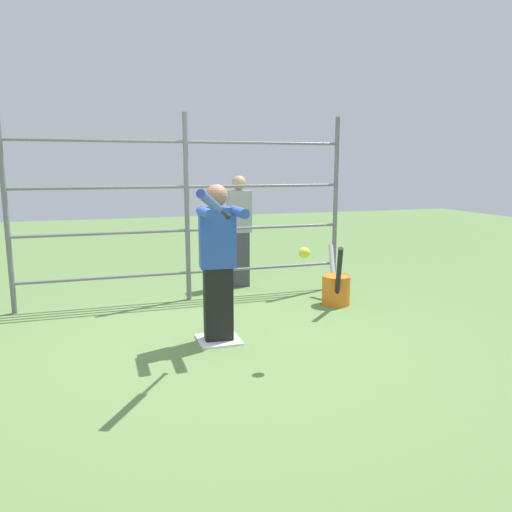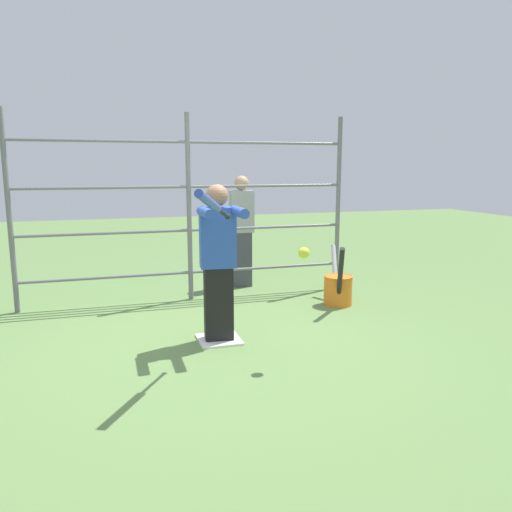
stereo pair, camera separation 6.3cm
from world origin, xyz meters
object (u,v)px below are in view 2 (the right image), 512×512
object	(u,v)px
batter	(218,258)
softball_in_flight	(304,253)
baseball_bat_swinging	(211,204)
bystander_behind_fence	(242,230)
bat_bucket	(338,288)

from	to	relation	value
batter	softball_in_flight	world-z (taller)	batter
batter	baseball_bat_swinging	bearing A→B (deg)	74.38
softball_in_flight	bystander_behind_fence	world-z (taller)	bystander_behind_fence
bystander_behind_fence	softball_in_flight	bearing A→B (deg)	85.38
bat_bucket	bystander_behind_fence	size ratio (longest dim) A/B	0.64
softball_in_flight	baseball_bat_swinging	bearing A→B (deg)	9.72
batter	bat_bucket	bearing A→B (deg)	-153.37
baseball_bat_swinging	softball_in_flight	world-z (taller)	baseball_bat_swinging
baseball_bat_swinging	softball_in_flight	bearing A→B (deg)	-170.28
baseball_bat_swinging	bystander_behind_fence	size ratio (longest dim) A/B	0.50
batter	bat_bucket	size ratio (longest dim) A/B	1.53
softball_in_flight	bat_bucket	distance (m)	2.02
softball_in_flight	bat_bucket	size ratio (longest dim) A/B	0.10
baseball_bat_swinging	batter	bearing A→B (deg)	-105.62
batter	bystander_behind_fence	xyz separation A→B (m)	(-0.80, -2.10, -0.01)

